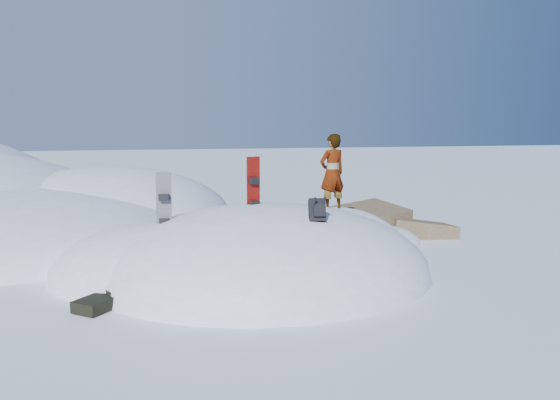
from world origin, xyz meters
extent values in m
plane|color=white|center=(0.00, 0.00, 0.00)|extent=(120.00, 120.00, 0.00)
ellipsoid|color=white|center=(0.00, 0.00, 0.00)|extent=(7.00, 6.00, 3.00)
ellipsoid|color=white|center=(-2.20, 0.60, 0.00)|extent=(4.40, 4.00, 2.20)
ellipsoid|color=white|center=(1.80, 0.80, 0.00)|extent=(3.60, 3.20, 2.50)
ellipsoid|color=white|center=(-6.00, 5.00, 0.00)|extent=(10.00, 9.00, 2.80)
ellipsoid|color=white|center=(-3.50, 7.50, 0.00)|extent=(8.00, 8.00, 3.60)
ellipsoid|color=white|center=(-5.50, 4.00, 0.00)|extent=(6.00, 5.00, 1.80)
cube|color=brown|center=(3.60, 3.40, 0.10)|extent=(2.82, 2.41, 1.62)
cube|color=brown|center=(5.20, 3.00, -0.10)|extent=(2.16, 1.80, 1.33)
cube|color=brown|center=(4.20, 4.60, 0.00)|extent=(2.08, 2.01, 1.10)
ellipsoid|color=white|center=(3.20, 2.40, 0.00)|extent=(3.20, 2.40, 1.00)
cube|color=red|center=(-0.20, 0.30, 1.66)|extent=(0.30, 0.14, 1.65)
cube|color=black|center=(-0.20, 0.23, 1.99)|extent=(0.22, 0.17, 0.13)
cube|color=black|center=(-0.20, 0.23, 1.49)|extent=(0.22, 0.17, 0.13)
cube|color=black|center=(-2.06, 0.26, 1.37)|extent=(0.33, 0.21, 1.64)
cube|color=black|center=(-2.06, 0.20, 1.70)|extent=(0.21, 0.15, 0.14)
cube|color=black|center=(-2.06, 0.20, 1.21)|extent=(0.21, 0.15, 0.14)
cube|color=black|center=(0.73, -1.13, 1.53)|extent=(0.37, 0.40, 0.48)
cube|color=black|center=(0.73, -1.26, 1.55)|extent=(0.24, 0.21, 0.26)
cylinder|color=black|center=(0.63, -1.24, 1.64)|extent=(0.03, 0.17, 0.32)
cylinder|color=black|center=(0.83, -1.24, 1.64)|extent=(0.03, 0.17, 0.32)
cube|color=black|center=(-3.28, -1.38, 0.11)|extent=(0.86, 0.88, 0.20)
cube|color=black|center=(-2.95, -1.15, 0.20)|extent=(0.45, 0.37, 0.13)
imported|color=slate|center=(1.72, 0.76, 2.05)|extent=(0.73, 0.58, 1.77)
camera|label=1|loc=(-2.53, -10.84, 3.14)|focal=35.00mm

